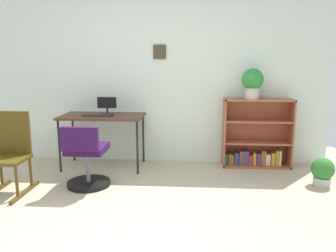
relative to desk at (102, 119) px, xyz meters
name	(u,v)px	position (x,y,z in m)	size (l,w,h in m)	color
ground_plane	(120,227)	(0.60, -1.72, -0.69)	(6.24, 6.24, 0.00)	tan
wall_back	(149,82)	(0.60, 0.43, 0.49)	(5.20, 0.12, 2.36)	silver
desk	(102,119)	(0.00, 0.00, 0.00)	(1.14, 0.62, 0.75)	#503324
monitor	(107,105)	(0.05, 0.09, 0.18)	(0.27, 0.15, 0.24)	#262628
keyboard	(98,115)	(-0.04, -0.09, 0.06)	(0.41, 0.13, 0.02)	black
office_chair	(86,160)	(0.00, -0.78, -0.35)	(0.52, 0.55, 0.77)	black
rocking_chair	(10,152)	(-0.82, -0.96, -0.23)	(0.42, 0.64, 0.92)	#48390F
bookshelf_low	(256,137)	(2.16, 0.24, -0.27)	(0.95, 0.30, 0.97)	#9E5333
potted_plant_on_shelf	(252,82)	(2.06, 0.18, 0.51)	(0.30, 0.30, 0.42)	#B7B2A8
potted_plant_floor	(323,171)	(2.83, -0.52, -0.51)	(0.27, 0.27, 0.35)	#B7B2A8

